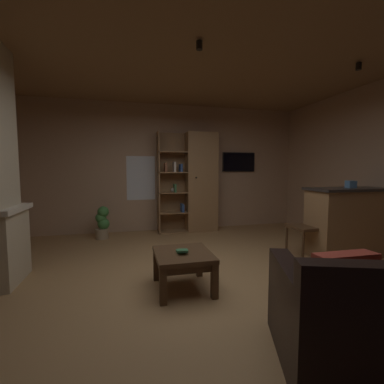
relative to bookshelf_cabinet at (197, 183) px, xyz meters
The scene contains 15 objects.
floor 2.92m from the bookshelf_cabinet, 104.37° to the right, with size 6.15×5.75×0.02m, color #A37A4C.
wall_back 0.79m from the bookshelf_cabinet, 157.93° to the left, with size 6.27×0.06×2.75m, color tan.
ceiling 3.20m from the bookshelf_cabinet, 104.37° to the right, with size 6.15×5.75×0.02m, color #8E6B47.
window_pane_back 1.23m from the bookshelf_cabinet, 168.69° to the left, with size 0.60×0.01×0.94m, color white.
bookshelf_cabinet is the anchor object (origin of this frame).
kitchen_bar_counter 3.00m from the bookshelf_cabinet, 48.69° to the right, with size 1.51×0.58×1.06m.
tissue_box 2.89m from the bookshelf_cabinet, 50.10° to the right, with size 0.12×0.12×0.11m, color #598CBF.
coffee_table 2.98m from the bookshelf_cabinet, 108.22° to the right, with size 0.62×0.68×0.42m.
table_book_0 2.95m from the bookshelf_cabinet, 108.50° to the right, with size 0.13×0.08×0.03m, color #387247.
table_book_1 3.02m from the bookshelf_cabinet, 108.16° to the right, with size 0.11×0.09×0.02m, color #387247.
dining_chair 2.49m from the bookshelf_cabinet, 59.98° to the right, with size 0.46×0.46×0.92m.
potted_floor_plant 2.12m from the bookshelf_cabinet, behind, with size 0.27×0.27×0.63m.
wall_mounted_tv 1.17m from the bookshelf_cabinet, 11.23° to the left, with size 0.79×0.06×0.44m.
track_light_spot_1 3.23m from the bookshelf_cabinet, 104.71° to the right, with size 0.07×0.07×0.09m, color black.
track_light_spot_2 3.42m from the bookshelf_cabinet, 61.06° to the right, with size 0.07×0.07×0.09m, color black.
Camera 1 is at (-0.83, -2.94, 1.34)m, focal length 24.72 mm.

